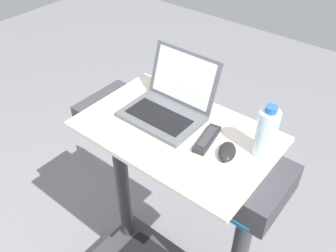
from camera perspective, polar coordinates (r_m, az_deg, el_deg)
desk_board at (r=1.38m, az=1.30°, el=-0.92°), size 0.73×0.47×0.02m
laptop at (r=1.43m, az=0.11°, el=3.55°), size 0.31×0.28×0.22m
computer_mouse at (r=1.27m, az=9.24°, el=-3.96°), size 0.09×0.12×0.03m
water_bottle at (r=1.26m, az=15.14°, el=-1.01°), size 0.07×0.07×0.20m
tv_remote at (r=1.32m, az=6.12°, el=-2.02°), size 0.07×0.17×0.02m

